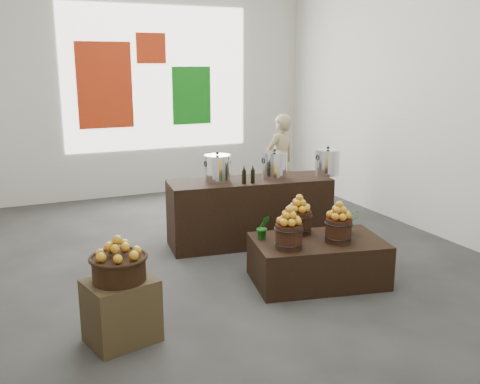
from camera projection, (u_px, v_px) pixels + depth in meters
name	position (u px, v px, depth m)	size (l,w,h in m)	color
ground	(218.00, 258.00, 6.38)	(7.00, 7.00, 0.00)	#3E3E3B
back_wall	(140.00, 79.00, 9.01)	(6.00, 0.04, 4.00)	beige
back_opening	(158.00, 79.00, 9.11)	(3.20, 0.02, 2.40)	white
deco_red_left	(105.00, 85.00, 8.77)	(0.90, 0.04, 1.40)	#B12A0D
deco_green_right	(192.00, 96.00, 9.41)	(0.70, 0.04, 1.00)	#117014
deco_red_upper	(151.00, 48.00, 8.95)	(0.50, 0.04, 0.50)	#B12A0D
crate	(121.00, 311.00, 4.41)	(0.54, 0.44, 0.54)	brown
wicker_basket	(119.00, 269.00, 4.33)	(0.43, 0.43, 0.20)	black
apples_in_basket	(118.00, 247.00, 4.28)	(0.34, 0.34, 0.18)	maroon
display_table	(317.00, 261.00, 5.63)	(1.34, 0.83, 0.47)	black
apple_bucket_front_left	(289.00, 236.00, 5.29)	(0.27, 0.27, 0.25)	#31190D
apples_in_bucket_front_left	(289.00, 216.00, 5.24)	(0.20, 0.20, 0.18)	maroon
apple_bucket_front_right	(338.00, 230.00, 5.48)	(0.27, 0.27, 0.25)	#31190D
apples_in_bucket_front_right	(339.00, 210.00, 5.43)	(0.20, 0.20, 0.18)	maroon
apple_bucket_rear	(299.00, 222.00, 5.75)	(0.27, 0.27, 0.25)	#31190D
apples_in_bucket_rear	(299.00, 203.00, 5.70)	(0.20, 0.20, 0.18)	maroon
herb_garnish_right	(347.00, 221.00, 5.76)	(0.25, 0.21, 0.28)	#156515
herb_garnish_left	(263.00, 227.00, 5.58)	(0.14, 0.11, 0.26)	#156515
counter	(250.00, 212.00, 6.81)	(2.04, 0.65, 0.83)	black
stock_pot_left	(217.00, 169.00, 6.56)	(0.32, 0.32, 0.32)	silver
stock_pot_center	(274.00, 166.00, 6.76)	(0.32, 0.32, 0.32)	silver
stock_pot_right	(327.00, 163.00, 6.97)	(0.32, 0.32, 0.32)	silver
oil_cruets	(255.00, 174.00, 6.49)	(0.15, 0.06, 0.23)	black
shopper	(280.00, 161.00, 8.44)	(0.54, 0.36, 1.49)	tan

